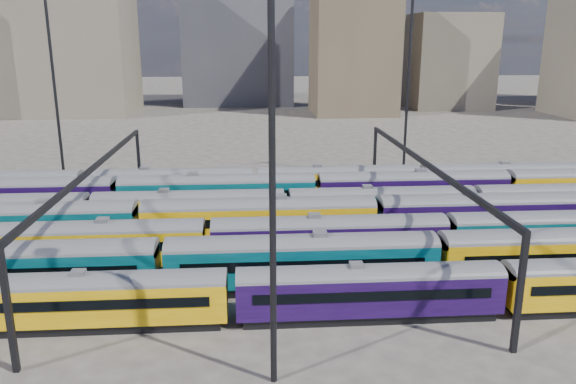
{
  "coord_description": "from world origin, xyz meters",
  "views": [
    {
      "loc": [
        -6.17,
        -50.01,
        18.81
      ],
      "look_at": [
        -2.08,
        7.83,
        3.0
      ],
      "focal_mm": 35.0,
      "sensor_mm": 36.0,
      "label": 1
    }
  ],
  "objects": [
    {
      "name": "rake_4",
      "position": [
        7.44,
        5.0,
        2.54
      ],
      "size": [
        137.52,
        2.87,
        4.83
      ],
      "color": "black",
      "rests_on": "ground"
    },
    {
      "name": "rake_6",
      "position": [
        -5.5,
        15.0,
        2.58
      ],
      "size": [
        119.67,
        2.92,
        4.91
      ],
      "color": "black",
      "rests_on": "ground"
    },
    {
      "name": "gantry_2",
      "position": [
        10.0,
        0.0,
        6.79
      ],
      "size": [
        0.35,
        40.35,
        8.03
      ],
      "color": "black",
      "rests_on": "ground"
    },
    {
      "name": "rake_0",
      "position": [
        1.92,
        -15.0,
        2.43
      ],
      "size": [
        131.69,
        2.75,
        4.62
      ],
      "color": "black",
      "rests_on": "ground"
    },
    {
      "name": "rake_5",
      "position": [
        -20.63,
        10.0,
        2.82
      ],
      "size": [
        130.59,
        3.18,
        5.37
      ],
      "color": "black",
      "rests_on": "ground"
    },
    {
      "name": "rake_1",
      "position": [
        19.05,
        -10.0,
        2.75
      ],
      "size": [
        105.97,
        3.1,
        5.23
      ],
      "color": "black",
      "rests_on": "ground"
    },
    {
      "name": "mast_2",
      "position": [
        -5.0,
        -22.0,
        13.97
      ],
      "size": [
        1.4,
        0.5,
        25.6
      ],
      "color": "black",
      "rests_on": "ground"
    },
    {
      "name": "rake_3",
      "position": [
        5.77,
        0.0,
        2.86
      ],
      "size": [
        132.39,
        3.23,
        5.45
      ],
      "color": "black",
      "rests_on": "ground"
    },
    {
      "name": "mast_3",
      "position": [
        15.0,
        24.0,
        13.97
      ],
      "size": [
        1.4,
        0.5,
        25.6
      ],
      "color": "black",
      "rests_on": "ground"
    },
    {
      "name": "mast_1",
      "position": [
        -30.0,
        22.0,
        13.97
      ],
      "size": [
        1.4,
        0.5,
        25.6
      ],
      "color": "black",
      "rests_on": "ground"
    },
    {
      "name": "gantry_1",
      "position": [
        -20.0,
        0.0,
        6.79
      ],
      "size": [
        0.35,
        40.35,
        8.03
      ],
      "color": "black",
      "rests_on": "ground"
    },
    {
      "name": "ground",
      "position": [
        0.0,
        0.0,
        0.0
      ],
      "size": [
        500.0,
        500.0,
        0.0
      ],
      "primitive_type": "plane",
      "color": "#45403B",
      "rests_on": "ground"
    },
    {
      "name": "rake_2",
      "position": [
        10.89,
        -5.0,
        2.66
      ],
      "size": [
        123.39,
        3.01,
        5.07
      ],
      "color": "black",
      "rests_on": "ground"
    }
  ]
}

